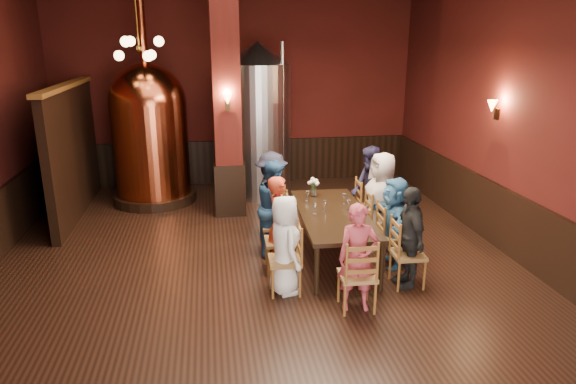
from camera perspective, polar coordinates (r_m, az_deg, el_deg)
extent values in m
plane|color=black|center=(7.56, -3.06, -9.09)|extent=(10.00, 10.00, 0.00)
cube|color=#49120F|center=(11.82, -5.80, 11.74)|extent=(8.00, 0.02, 4.50)
cube|color=#49120F|center=(2.16, 10.22, -13.13)|extent=(8.00, 0.02, 4.50)
cube|color=#49120F|center=(8.27, 25.70, 7.91)|extent=(0.02, 10.00, 4.50)
cube|color=black|center=(8.66, 24.00, -3.55)|extent=(0.08, 9.90, 1.00)
cube|color=black|center=(12.07, -5.54, 3.42)|extent=(7.90, 0.08, 1.00)
cube|color=#49120F|center=(9.62, -6.84, 10.51)|extent=(0.58, 0.58, 4.50)
cube|color=black|center=(10.50, -22.78, 4.02)|extent=(0.22, 3.50, 2.40)
cube|color=black|center=(7.83, 5.01, -2.47)|extent=(1.09, 2.44, 0.06)
cylinder|color=black|center=(6.86, 3.21, -8.74)|extent=(0.07, 0.07, 0.69)
cylinder|color=black|center=(7.05, 10.35, -8.25)|extent=(0.07, 0.07, 0.69)
cylinder|color=black|center=(8.94, 0.72, -2.43)|extent=(0.07, 0.07, 0.69)
cylinder|color=black|center=(9.09, 6.23, -2.20)|extent=(0.07, 0.07, 0.69)
imported|color=white|center=(6.80, -0.37, -5.91)|extent=(0.55, 0.73, 1.35)
imported|color=#BF3920|center=(7.40, -0.95, -3.62)|extent=(0.43, 0.58, 1.43)
imported|color=navy|center=(8.01, -1.43, -1.70)|extent=(0.53, 0.80, 1.51)
imported|color=black|center=(8.64, -1.84, -0.36)|extent=(0.71, 1.04, 1.48)
imported|color=black|center=(7.16, 13.33, -4.88)|extent=(0.36, 0.84, 1.42)
imported|color=#316593|center=(7.76, 11.67, -3.25)|extent=(0.49, 1.29, 1.37)
imported|color=#C1B2AA|center=(8.31, 10.32, -0.99)|extent=(0.59, 0.83, 1.58)
imported|color=#1D1A35|center=(8.93, 9.08, 0.17)|extent=(0.43, 0.77, 1.53)
imported|color=#AB3945|center=(6.44, 7.78, -7.28)|extent=(0.54, 0.39, 1.38)
cylinder|color=black|center=(11.09, -14.53, -0.46)|extent=(1.68, 1.68, 0.19)
cylinder|color=#B34B29|center=(10.84, -14.94, 4.74)|extent=(1.94, 1.94, 1.87)
sphere|color=#B34B29|center=(10.69, -15.32, 9.64)|extent=(1.50, 1.50, 1.50)
cylinder|color=#B34B29|center=(10.61, -15.89, 16.67)|extent=(0.15, 0.15, 1.22)
cylinder|color=#B2B2B7|center=(10.91, -3.25, 6.76)|extent=(1.76, 1.76, 2.77)
cone|color=#B2B2B7|center=(10.74, -3.40, 15.22)|extent=(1.33, 1.33, 0.44)
cylinder|color=#B2B2B7|center=(10.48, -0.60, 7.90)|extent=(0.09, 0.09, 3.10)
cylinder|color=white|center=(8.53, 2.88, 0.05)|extent=(0.10, 0.10, 0.17)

